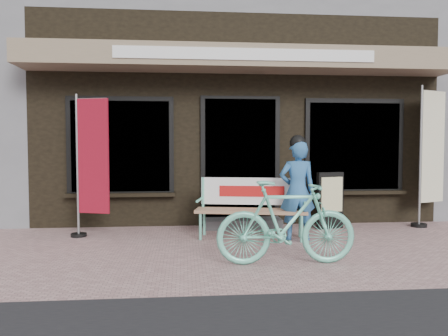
{
  "coord_description": "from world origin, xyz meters",
  "views": [
    {
      "loc": [
        -0.95,
        -5.39,
        1.37
      ],
      "look_at": [
        -0.4,
        0.7,
        1.05
      ],
      "focal_mm": 35.0,
      "sensor_mm": 36.0,
      "label": 1
    }
  ],
  "objects": [
    {
      "name": "ground",
      "position": [
        0.0,
        0.0,
        0.0
      ],
      "size": [
        70.0,
        70.0,
        0.0
      ],
      "primitive_type": "plane",
      "color": "tan",
      "rests_on": "ground"
    },
    {
      "name": "storefront",
      "position": [
        0.0,
        4.96,
        2.99
      ],
      "size": [
        7.0,
        6.77,
        6.0
      ],
      "color": "black",
      "rests_on": "ground"
    },
    {
      "name": "bench",
      "position": [
        0.04,
        0.98,
        0.52
      ],
      "size": [
        1.67,
        0.73,
        0.88
      ],
      "rotation": [
        0.0,
        0.0,
        -0.2
      ],
      "color": "#6CD3B4",
      "rests_on": "ground"
    },
    {
      "name": "person",
      "position": [
        0.67,
        0.75,
        0.75
      ],
      "size": [
        0.53,
        0.36,
        1.52
      ],
      "rotation": [
        0.0,
        0.0,
        -0.03
      ],
      "color": "#2C629A",
      "rests_on": "ground"
    },
    {
      "name": "bicycle",
      "position": [
        0.21,
        -0.52,
        0.48
      ],
      "size": [
        1.62,
        0.48,
        0.97
      ],
      "primitive_type": "imported",
      "rotation": [
        0.0,
        0.0,
        1.55
      ],
      "color": "#6CD3B4",
      "rests_on": "ground"
    },
    {
      "name": "nobori_red",
      "position": [
        -2.33,
        1.2,
        1.1
      ],
      "size": [
        0.63,
        0.3,
        2.13
      ],
      "rotation": [
        0.0,
        0.0,
        -0.29
      ],
      "color": "gray",
      "rests_on": "ground"
    },
    {
      "name": "nobori_cream",
      "position": [
        3.2,
        1.64,
        1.22
      ],
      "size": [
        0.69,
        0.38,
        2.36
      ],
      "rotation": [
        0.0,
        0.0,
        0.36
      ],
      "color": "gray",
      "rests_on": "ground"
    },
    {
      "name": "menu_stand",
      "position": [
        1.43,
        1.54,
        0.48
      ],
      "size": [
        0.47,
        0.2,
        0.93
      ],
      "rotation": [
        0.0,
        0.0,
        0.24
      ],
      "color": "black",
      "rests_on": "ground"
    }
  ]
}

